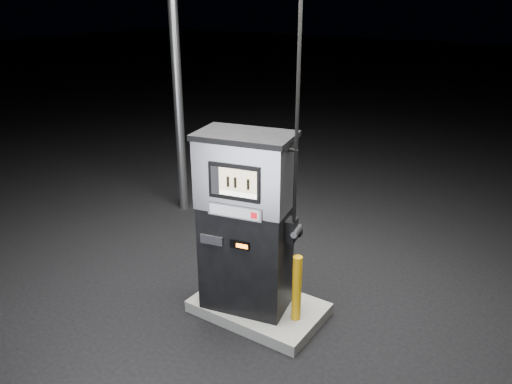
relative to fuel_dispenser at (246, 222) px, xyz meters
The scene contains 5 objects.
ground 1.29m from the fuel_dispenser, 41.70° to the left, with size 80.00×80.00×0.00m, color black.
pump_island 1.22m from the fuel_dispenser, 41.70° to the left, with size 1.60×1.00×0.15m, color #60605C.
fuel_dispenser is the anchor object (origin of this frame).
bollard_left 0.86m from the fuel_dispenser, behind, with size 0.12×0.12×0.88m, color #D9990C.
bollard_right 0.98m from the fuel_dispenser, ahead, with size 0.11×0.11×0.84m, color #D9990C.
Camera 1 is at (2.92, -4.46, 3.79)m, focal length 35.00 mm.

